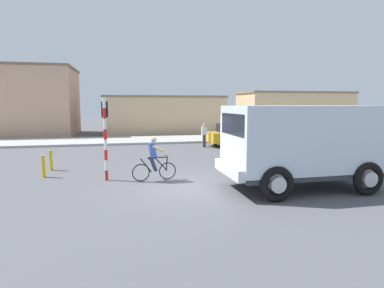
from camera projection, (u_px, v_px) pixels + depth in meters
name	position (u px, v px, depth m)	size (l,w,h in m)	color
ground_plane	(187.00, 185.00, 11.65)	(120.00, 120.00, 0.00)	#56565B
sidewalk_far	(152.00, 140.00, 25.81)	(80.00, 5.00, 0.16)	#ADADA8
truck_foreground	(302.00, 141.00, 11.07)	(5.44, 2.89, 2.90)	silver
cyclist	(154.00, 158.00, 12.33)	(1.72, 0.52, 1.72)	black
traffic_light_pole	(105.00, 127.00, 12.27)	(0.24, 0.43, 3.20)	red
car_red_near	(236.00, 134.00, 22.46)	(4.11, 2.08, 1.60)	gold
pedestrian_near_kerb	(204.00, 135.00, 21.85)	(0.34, 0.22, 1.62)	#2D334C
bollard_near	(43.00, 166.00, 12.90)	(0.14, 0.14, 0.90)	gold
bollard_far	(51.00, 160.00, 14.25)	(0.14, 0.14, 0.90)	gold
building_corner_left	(17.00, 101.00, 29.77)	(10.45, 7.46, 6.36)	tan
building_mid_block	(163.00, 115.00, 32.16)	(11.67, 6.11, 3.74)	#D1B284
building_corner_right	(294.00, 112.00, 34.28)	(11.50, 5.34, 4.21)	#D1B284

